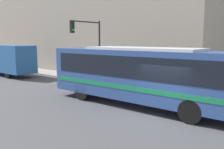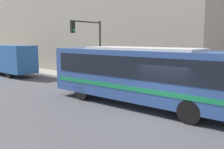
% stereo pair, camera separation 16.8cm
% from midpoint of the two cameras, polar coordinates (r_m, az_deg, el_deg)
% --- Properties ---
extents(ground_plane, '(120.00, 120.00, 0.00)m').
position_cam_midpoint_polar(ground_plane, '(12.29, 12.20, -9.60)').
color(ground_plane, '#47474C').
extents(sidewalk, '(2.60, 70.00, 0.14)m').
position_cam_midpoint_polar(sidewalk, '(30.42, -16.80, 0.85)').
color(sidewalk, gray).
rests_on(sidewalk, ground_plane).
extents(building_facade, '(6.00, 32.45, 12.39)m').
position_cam_midpoint_polar(building_facade, '(30.69, -7.45, 12.64)').
color(building_facade, '#9E9384').
rests_on(building_facade, ground_plane).
extents(city_bus, '(2.59, 11.73, 3.26)m').
position_cam_midpoint_polar(city_bus, '(13.67, 7.14, 0.45)').
color(city_bus, '#2D4C8C').
rests_on(city_bus, ground_plane).
extents(delivery_truck, '(2.23, 8.22, 3.11)m').
position_cam_midpoint_polar(delivery_truck, '(27.87, -22.50, 3.30)').
color(delivery_truck, '#265999').
rests_on(delivery_truck, ground_plane).
extents(fire_hydrant, '(0.26, 0.36, 0.80)m').
position_cam_midpoint_polar(fire_hydrant, '(18.87, 6.73, -1.62)').
color(fire_hydrant, red).
rests_on(fire_hydrant, sidewalk).
extents(traffic_light_pole, '(3.28, 0.35, 5.08)m').
position_cam_midpoint_polar(traffic_light_pole, '(20.59, -4.73, 7.88)').
color(traffic_light_pole, '#2D2D2D').
rests_on(traffic_light_pole, sidewalk).
extents(parking_meter, '(0.14, 0.14, 1.40)m').
position_cam_midpoint_polar(parking_meter, '(20.15, 1.35, 0.61)').
color(parking_meter, '#2D2D2D').
rests_on(parking_meter, sidewalk).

